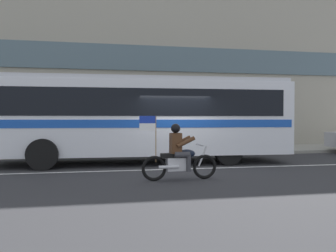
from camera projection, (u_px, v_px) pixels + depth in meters
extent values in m
plane|color=#2B2B2D|center=(175.00, 167.00, 11.79)|extent=(60.00, 60.00, 0.00)
cube|color=gray|center=(154.00, 151.00, 16.80)|extent=(28.00, 3.80, 0.15)
cube|color=silver|center=(179.00, 169.00, 11.20)|extent=(26.60, 0.14, 0.01)
cube|color=gray|center=(148.00, 21.00, 18.91)|extent=(28.00, 0.80, 14.52)
cube|color=#4C606B|center=(149.00, 58.00, 18.52)|extent=(25.76, 0.10, 1.40)
cube|color=silver|center=(142.00, 118.00, 12.74)|extent=(11.18, 2.97, 2.70)
cube|color=black|center=(142.00, 104.00, 12.73)|extent=(10.29, 2.98, 0.96)
cube|color=#194CB2|center=(142.00, 123.00, 12.74)|extent=(10.96, 2.99, 0.28)
cube|color=#BABCC3|center=(142.00, 81.00, 12.71)|extent=(10.95, 2.84, 0.16)
cylinder|color=black|center=(42.00, 154.00, 10.97)|extent=(1.04, 0.30, 1.04)
cylinder|color=black|center=(229.00, 151.00, 12.17)|extent=(1.04, 0.30, 1.04)
torus|color=black|center=(205.00, 167.00, 9.37)|extent=(0.69, 0.12, 0.69)
torus|color=black|center=(154.00, 168.00, 9.04)|extent=(0.69, 0.12, 0.69)
cube|color=silver|center=(178.00, 164.00, 9.19)|extent=(0.65, 0.31, 0.36)
ellipsoid|color=black|center=(187.00, 154.00, 9.24)|extent=(0.49, 0.30, 0.24)
cube|color=black|center=(171.00, 156.00, 9.14)|extent=(0.57, 0.29, 0.12)
cylinder|color=silver|center=(203.00, 156.00, 9.35)|extent=(0.28, 0.07, 0.58)
cylinder|color=silver|center=(200.00, 145.00, 9.32)|extent=(0.07, 0.64, 0.04)
cylinder|color=silver|center=(169.00, 167.00, 8.96)|extent=(0.55, 0.11, 0.09)
cube|color=#4C2D19|center=(176.00, 143.00, 9.16)|extent=(0.30, 0.37, 0.56)
sphere|color=black|center=(176.00, 128.00, 9.15)|extent=(0.26, 0.26, 0.26)
cylinder|color=#38383D|center=(179.00, 153.00, 9.37)|extent=(0.43, 0.17, 0.15)
cylinder|color=#38383D|center=(185.00, 161.00, 9.42)|extent=(0.13, 0.13, 0.46)
cylinder|color=#38383D|center=(182.00, 155.00, 9.02)|extent=(0.43, 0.17, 0.15)
cylinder|color=#38383D|center=(189.00, 163.00, 9.07)|extent=(0.13, 0.13, 0.46)
cylinder|color=#4C2D19|center=(182.00, 141.00, 9.41)|extent=(0.52, 0.13, 0.32)
cylinder|color=#4C2D19|center=(186.00, 142.00, 9.02)|extent=(0.52, 0.13, 0.32)
cylinder|color=olive|center=(156.00, 139.00, 9.03)|extent=(0.02, 0.02, 1.25)
cube|color=#1933A5|center=(147.00, 120.00, 8.97)|extent=(0.44, 0.04, 0.20)
cube|color=white|center=(147.00, 127.00, 8.97)|extent=(0.44, 0.04, 0.20)
cylinder|color=gold|center=(55.00, 147.00, 14.59)|extent=(0.22, 0.22, 0.58)
sphere|color=gold|center=(55.00, 139.00, 14.58)|extent=(0.20, 0.20, 0.20)
cylinder|color=gold|center=(55.00, 147.00, 14.45)|extent=(0.09, 0.10, 0.09)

